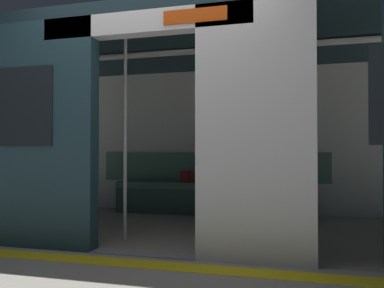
% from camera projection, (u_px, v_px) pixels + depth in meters
% --- Properties ---
extents(ground_plane, '(60.00, 60.00, 0.00)m').
position_uv_depth(ground_plane, '(144.00, 255.00, 3.64)').
color(ground_plane, gray).
extents(platform_edge_strip, '(8.00, 0.24, 0.01)m').
position_uv_depth(platform_edge_strip, '(130.00, 263.00, 3.35)').
color(platform_edge_strip, yellow).
rests_on(platform_edge_strip, ground_plane).
extents(train_car, '(6.40, 2.93, 2.30)m').
position_uv_depth(train_car, '(180.00, 101.00, 4.94)').
color(train_car, silver).
rests_on(train_car, ground_plane).
extents(bench_seat, '(2.77, 0.44, 0.47)m').
position_uv_depth(bench_seat, '(207.00, 190.00, 5.97)').
color(bench_seat, '#4C7566').
rests_on(bench_seat, ground_plane).
extents(person_seated, '(0.55, 0.71, 1.19)m').
position_uv_depth(person_seated, '(218.00, 168.00, 5.88)').
color(person_seated, silver).
rests_on(person_seated, ground_plane).
extents(handbag, '(0.26, 0.15, 0.17)m').
position_uv_depth(handbag, '(190.00, 177.00, 6.10)').
color(handbag, maroon).
rests_on(handbag, bench_seat).
extents(book, '(0.20, 0.25, 0.03)m').
position_uv_depth(book, '(240.00, 182.00, 5.87)').
color(book, '#33723F').
rests_on(book, bench_seat).
extents(grab_pole_door, '(0.04, 0.04, 2.16)m').
position_uv_depth(grab_pole_door, '(125.00, 137.00, 4.30)').
color(grab_pole_door, silver).
rests_on(grab_pole_door, ground_plane).
extents(grab_pole_far, '(0.04, 0.04, 2.16)m').
position_uv_depth(grab_pole_far, '(208.00, 136.00, 4.16)').
color(grab_pole_far, silver).
rests_on(grab_pole_far, ground_plane).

